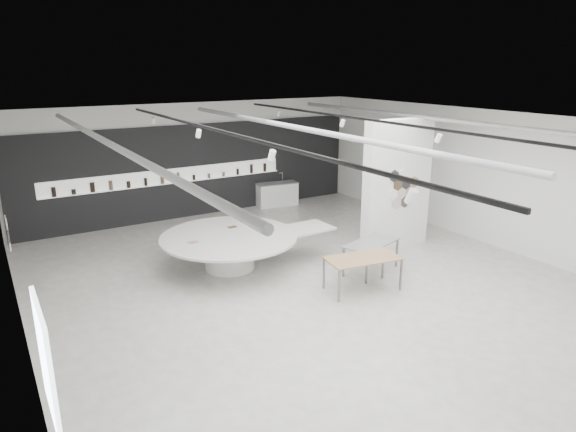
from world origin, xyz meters
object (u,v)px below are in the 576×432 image
display_island (232,247)px  sample_table_stone (371,245)px  sample_table_wood (363,260)px  partition_column (397,185)px  kitchen_counter (277,194)px

display_island → sample_table_stone: display_island is taller
sample_table_wood → sample_table_stone: (0.87, 0.74, -0.02)m
partition_column → sample_table_stone: 2.34m
sample_table_wood → kitchen_counter: bearing=74.6°
sample_table_wood → partition_column: bearing=34.4°
sample_table_stone → kitchen_counter: kitchen_counter is taller
kitchen_counter → sample_table_stone: bearing=-92.4°
display_island → kitchen_counter: bearing=47.6°
partition_column → display_island: 4.87m
display_island → kitchen_counter: kitchen_counter is taller
partition_column → sample_table_stone: size_ratio=2.17×
partition_column → sample_table_stone: bearing=-148.7°
partition_column → kitchen_counter: partition_column is taller
partition_column → sample_table_wood: size_ratio=2.02×
display_island → sample_table_stone: bearing=-36.7°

